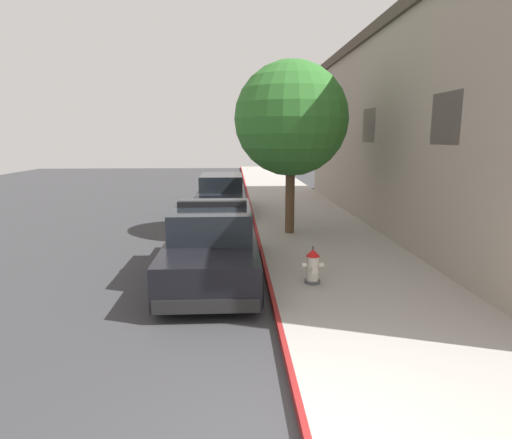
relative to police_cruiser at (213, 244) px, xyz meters
name	(u,v)px	position (x,y,z in m)	size (l,w,h in m)	color
ground_plane	(127,238)	(-2.91, 4.22, -0.84)	(31.83, 60.00, 0.20)	#353538
sidewalk_pavement	(316,231)	(3.09, 4.22, -0.67)	(3.75, 60.00, 0.14)	#9E9991
curb_painted_edge	(256,232)	(1.17, 4.22, -0.67)	(0.08, 60.00, 0.14)	maroon
storefront_building	(459,129)	(8.04, 5.20, 2.55)	(6.41, 18.74, 6.57)	gray
police_cruiser	(213,244)	(0.00, 0.00, 0.00)	(1.94, 4.84, 1.68)	black
parked_car_silver_ahead	(222,195)	(-0.03, 8.01, 0.00)	(1.94, 4.84, 1.56)	black
fire_hydrant	(313,266)	(2.03, -0.89, -0.26)	(0.44, 0.40, 0.76)	#4C4C51
street_tree	(291,119)	(2.17, 3.76, 2.81)	(3.35, 3.35, 5.10)	brown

